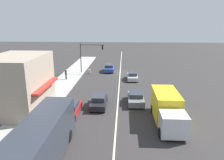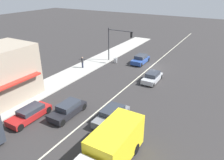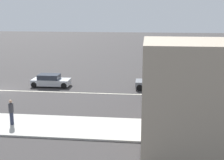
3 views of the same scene
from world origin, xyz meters
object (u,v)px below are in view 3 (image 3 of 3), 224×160
at_px(pedestrian, 11,112).
at_px(hatchback_red, 208,107).
at_px(sedan_dark, 173,95).
at_px(sedan_silver, 51,81).
at_px(delivery_truck, 204,71).
at_px(suv_grey, 157,83).

distance_m(pedestrian, hatchback_red, 14.60).
bearing_deg(sedan_dark, sedan_silver, -109.61).
bearing_deg(sedan_dark, hatchback_red, 40.95).
relative_size(delivery_truck, hatchback_red, 1.69).
distance_m(hatchback_red, sedan_silver, 16.44).
bearing_deg(hatchback_red, sedan_silver, -115.98).
bearing_deg(sedan_silver, suv_grey, 90.00).
xyz_separation_m(delivery_truck, sedan_dark, (7.20, -3.72, -0.82)).
xyz_separation_m(delivery_truck, suv_grey, (2.80, -5.05, -0.81)).
xyz_separation_m(pedestrian, hatchback_red, (-4.15, 13.99, -0.45)).
distance_m(pedestrian, sedan_dark, 13.50).
xyz_separation_m(pedestrian, sedan_silver, (-11.35, -0.78, -0.44)).
height_order(pedestrian, sedan_silver, pedestrian).
height_order(suv_grey, sedan_silver, suv_grey).
bearing_deg(delivery_truck, suv_grey, -61.00).
bearing_deg(sedan_dark, delivery_truck, 152.70).
relative_size(suv_grey, sedan_dark, 1.01).
bearing_deg(suv_grey, pedestrian, -42.03).
bearing_deg(sedan_dark, suv_grey, -163.12).
bearing_deg(sedan_silver, hatchback_red, 64.02).
bearing_deg(hatchback_red, delivery_truck, 172.67).
bearing_deg(sedan_dark, pedestrian, -59.00).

